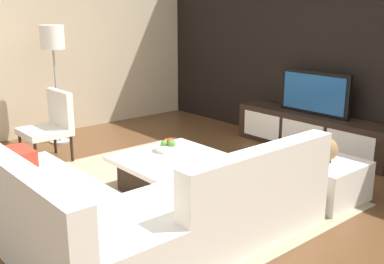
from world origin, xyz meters
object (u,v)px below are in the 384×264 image
Objects in this scene: media_console at (311,133)px; coffee_table at (171,173)px; television at (314,93)px; ottoman at (323,180)px; sectional_couch at (127,209)px; decorative_ball at (326,149)px; accent_chair_near at (52,122)px; floor_lamp at (53,44)px; fruit_bowl at (168,146)px.

coffee_table is (-0.10, -2.30, -0.05)m from media_console.
television is 1.74m from ottoman.
television is 0.43× the size of sectional_couch.
television is at bearing 87.51° from coffee_table.
decorative_ball is at bearing 75.09° from sectional_couch.
accent_chair_near is 1.19m from floor_lamp.
accent_chair_near is at bearing -152.59° from decorative_ball.
decorative_ball is (1.04, -1.26, 0.27)m from media_console.
television reaches higher than decorative_ball.
media_console reaches higher than ottoman.
sectional_couch is 2.05m from decorative_ball.
sectional_couch reaches higher than media_console.
media_console is 9.52× the size of decorative_ball.
floor_lamp is 3.88m from decorative_ball.
decorative_ball is (1.14, 1.03, 0.32)m from coffee_table.
coffee_table is at bearing -92.49° from television.
floor_lamp is at bearing -137.21° from media_console.
sectional_couch is 1.49× the size of floor_lamp.
floor_lamp reaches higher than decorative_ball.
accent_chair_near reaches higher than ottoman.
television is at bearing 57.87° from accent_chair_near.
floor_lamp is (-2.58, -2.38, 1.13)m from media_console.
ottoman is at bearing 17.25° from floor_lamp.
decorative_ball is at bearing 29.49° from accent_chair_near.
fruit_bowl is (2.30, 0.19, -0.95)m from floor_lamp.
fruit_bowl is (-0.18, 0.10, 0.23)m from coffee_table.
media_console is 3.37m from accent_chair_near.
decorative_ball is at bearing 42.30° from coffee_table.
television is 1.48× the size of ottoman.
sectional_couch is 2.03m from ottoman.
sectional_couch is at bearing -80.98° from media_console.
sectional_couch is at bearing -8.45° from accent_chair_near.
media_console is 3.27m from sectional_couch.
television is at bearing 129.34° from decorative_ball.
coffee_table is 1.20× the size of accent_chair_near.
floor_lamp reaches higher than television.
accent_chair_near reaches higher than sectional_couch.
fruit_bowl is at bearing -97.23° from television.
sectional_couch is at bearing -15.27° from floor_lamp.
television is at bearing 42.80° from floor_lamp.
decorative_ball is at bearing 0.00° from ottoman.
fruit_bowl reaches higher than ottoman.
television reaches higher than coffee_table.
accent_chair_near is 0.53× the size of floor_lamp.
ottoman is (2.93, 1.52, -0.29)m from accent_chair_near.
ottoman is 2.50× the size of fruit_bowl.
fruit_bowl is (-0.79, 1.03, 0.14)m from sectional_couch.
coffee_table is 1.50× the size of ottoman.
coffee_table is 0.31m from fruit_bowl.
accent_chair_near is at bearing 169.48° from sectional_couch.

